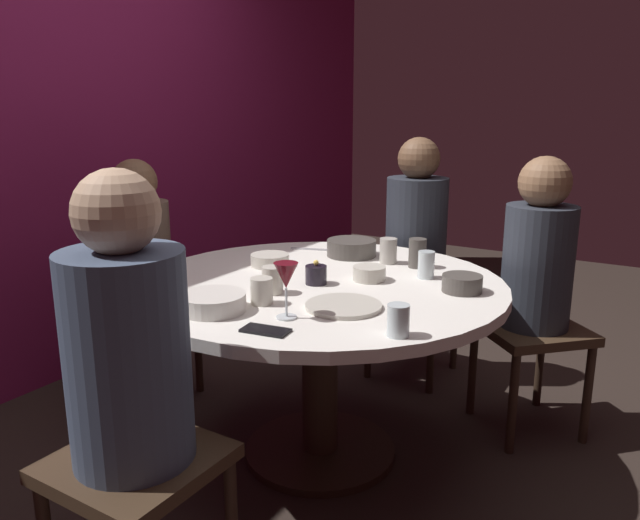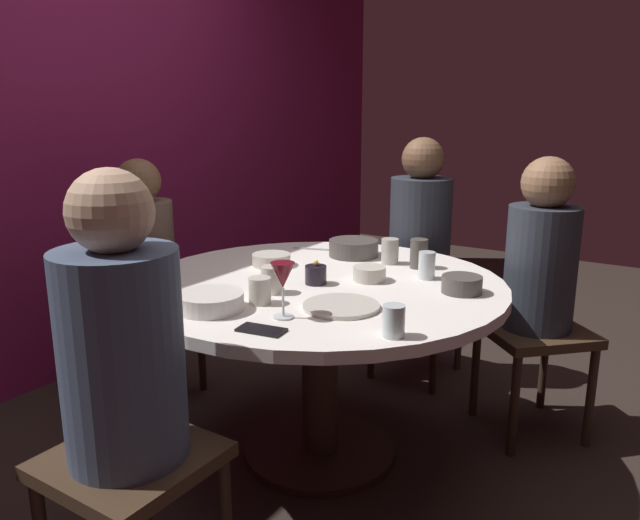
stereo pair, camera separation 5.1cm
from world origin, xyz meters
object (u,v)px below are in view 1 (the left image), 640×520
seated_diner_right (416,233)px  bowl_sauce_side (462,283)px  cup_far_edge (262,291)px  candle_holder (316,275)px  seated_diner_back (140,254)px  bowl_serving_large (369,273)px  wine_glass (286,278)px  cell_phone (266,330)px  cup_by_left_diner (417,253)px  cup_near_candle (388,251)px  cup_center_front (398,320)px  cup_by_right_diner (273,280)px  dinner_plate (343,306)px  cup_beside_wine (426,265)px  bowl_small_white (270,260)px  seated_diner_front_right (538,266)px  seated_diner_left (128,356)px  bowl_rice_portion (351,248)px  dining_table (320,316)px  bowl_salad_center (213,302)px

seated_diner_right → bowl_sauce_side: size_ratio=8.67×
cup_far_edge → candle_holder: bearing=-5.2°
seated_diner_back → bowl_serving_large: 1.13m
wine_glass → cell_phone: 0.18m
wine_glass → cup_by_left_diner: bearing=-7.1°
cup_near_candle → cup_center_front: (-0.75, -0.39, -0.01)m
seated_diner_back → bowl_serving_large: size_ratio=9.25×
candle_holder → cup_near_candle: 0.43m
bowl_serving_large → cup_by_right_diner: (-0.32, 0.21, 0.02)m
dinner_plate → cup_center_front: bearing=-118.3°
seated_diner_back → cup_beside_wine: seated_diner_back is taller
bowl_small_white → cup_center_front: size_ratio=1.70×
seated_diner_front_right → candle_holder: bearing=2.4°
candle_holder → cell_phone: candle_holder is taller
seated_diner_left → dinner_plate: (0.68, -0.24, -0.02)m
candle_holder → bowl_rice_portion: (0.46, 0.10, 0.00)m
bowl_rice_portion → cup_far_edge: (-0.75, -0.07, 0.01)m
cup_by_right_diner → seated_diner_left: bearing=-175.3°
bowl_serving_large → bowl_sauce_side: size_ratio=0.87×
seated_diner_front_right → cup_beside_wine: (-0.40, 0.32, 0.05)m
dining_table → cup_by_left_diner: 0.49m
seated_diner_right → cup_by_right_diner: seated_diner_right is taller
cell_phone → bowl_small_white: size_ratio=0.89×
cell_phone → cup_center_front: (0.17, -0.34, 0.04)m
bowl_serving_large → cup_by_right_diner: size_ratio=1.29×
seated_diner_right → cup_beside_wine: 0.75m
cell_phone → cup_beside_wine: cup_beside_wine is taller
seated_diner_right → cup_by_left_diner: 0.59m
cup_center_front → cup_by_left_diner: bearing=18.9°
bowl_small_white → cup_by_right_diner: 0.39m
cell_phone → bowl_sauce_side: bearing=-35.9°
seated_diner_right → cup_near_candle: size_ratio=11.62×
cup_by_right_diner → cup_far_edge: (-0.12, -0.04, -0.00)m
dinner_plate → seated_diner_right: bearing=11.5°
candle_holder → seated_diner_back: bearing=87.4°
bowl_salad_center → cup_by_right_diner: bearing=-10.8°
dining_table → bowl_salad_center: 0.52m
cup_by_right_diner → bowl_salad_center: bearing=169.2°
wine_glass → bowl_salad_center: size_ratio=0.82×
cup_near_candle → cup_far_edge: bearing=170.7°
bowl_small_white → bowl_rice_portion: size_ratio=0.73×
cup_by_right_diner → seated_diner_back: bearing=76.3°
seated_diner_left → bowl_small_white: (1.00, 0.29, -0.00)m
bowl_rice_portion → cup_far_edge: bearing=-174.3°
bowl_salad_center → cup_center_front: cup_center_front is taller
seated_diner_right → seated_diner_front_right: size_ratio=1.04×
bowl_sauce_side → cup_beside_wine: bearing=59.9°
dining_table → bowl_sauce_side: 0.55m
candle_holder → wine_glass: 0.40m
cup_by_right_diner → cup_far_edge: size_ratio=1.07×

